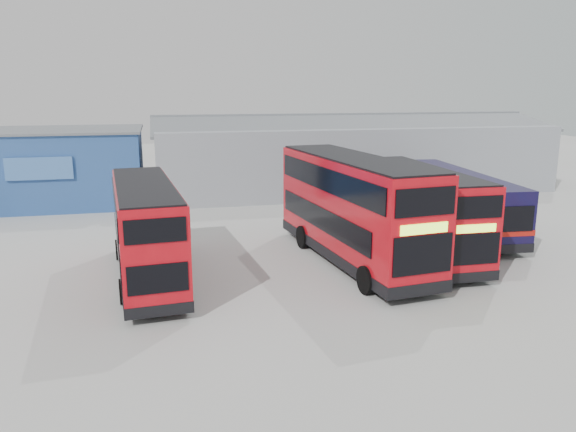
{
  "coord_description": "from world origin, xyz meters",
  "views": [
    {
      "loc": [
        -6.73,
        -23.01,
        7.89
      ],
      "look_at": [
        -1.08,
        1.53,
        2.1
      ],
      "focal_mm": 35.0,
      "sensor_mm": 36.0,
      "label": 1
    }
  ],
  "objects_px": {
    "office_block": "(52,166)",
    "double_decker_left": "(147,233)",
    "maintenance_shed": "(346,154)",
    "double_decker_right": "(420,213)",
    "double_decker_centre": "(353,211)",
    "single_decker_blue": "(453,202)"
  },
  "relations": [
    {
      "from": "double_decker_right",
      "to": "maintenance_shed",
      "type": "bearing_deg",
      "value": 82.44
    },
    {
      "from": "maintenance_shed",
      "to": "double_decker_left",
      "type": "height_order",
      "value": "maintenance_shed"
    },
    {
      "from": "double_decker_centre",
      "to": "single_decker_blue",
      "type": "height_order",
      "value": "double_decker_centre"
    },
    {
      "from": "maintenance_shed",
      "to": "double_decker_right",
      "type": "bearing_deg",
      "value": -98.23
    },
    {
      "from": "maintenance_shed",
      "to": "double_decker_centre",
      "type": "relative_size",
      "value": 2.6
    },
    {
      "from": "double_decker_centre",
      "to": "office_block",
      "type": "bearing_deg",
      "value": 125.37
    },
    {
      "from": "office_block",
      "to": "double_decker_left",
      "type": "relative_size",
      "value": 1.25
    },
    {
      "from": "office_block",
      "to": "double_decker_centre",
      "type": "relative_size",
      "value": 1.05
    },
    {
      "from": "maintenance_shed",
      "to": "single_decker_blue",
      "type": "height_order",
      "value": "maintenance_shed"
    },
    {
      "from": "maintenance_shed",
      "to": "double_decker_right",
      "type": "height_order",
      "value": "maintenance_shed"
    },
    {
      "from": "single_decker_blue",
      "to": "office_block",
      "type": "bearing_deg",
      "value": -24.38
    },
    {
      "from": "office_block",
      "to": "double_decker_left",
      "type": "bearing_deg",
      "value": -69.77
    },
    {
      "from": "double_decker_centre",
      "to": "single_decker_blue",
      "type": "relative_size",
      "value": 0.96
    },
    {
      "from": "office_block",
      "to": "double_decker_right",
      "type": "distance_m",
      "value": 25.74
    },
    {
      "from": "maintenance_shed",
      "to": "double_decker_left",
      "type": "relative_size",
      "value": 3.09
    },
    {
      "from": "office_block",
      "to": "single_decker_blue",
      "type": "distance_m",
      "value": 26.64
    },
    {
      "from": "double_decker_left",
      "to": "double_decker_right",
      "type": "relative_size",
      "value": 1.0
    },
    {
      "from": "double_decker_centre",
      "to": "double_decker_right",
      "type": "distance_m",
      "value": 3.53
    },
    {
      "from": "maintenance_shed",
      "to": "double_decker_centre",
      "type": "xyz_separation_m",
      "value": [
        -6.26,
        -19.41,
        -0.18
      ]
    },
    {
      "from": "office_block",
      "to": "double_decker_left",
      "type": "xyz_separation_m",
      "value": [
        6.6,
        -17.9,
        -0.53
      ]
    },
    {
      "from": "maintenance_shed",
      "to": "single_decker_blue",
      "type": "relative_size",
      "value": 2.5
    },
    {
      "from": "single_decker_blue",
      "to": "maintenance_shed",
      "type": "bearing_deg",
      "value": -80.45
    }
  ]
}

